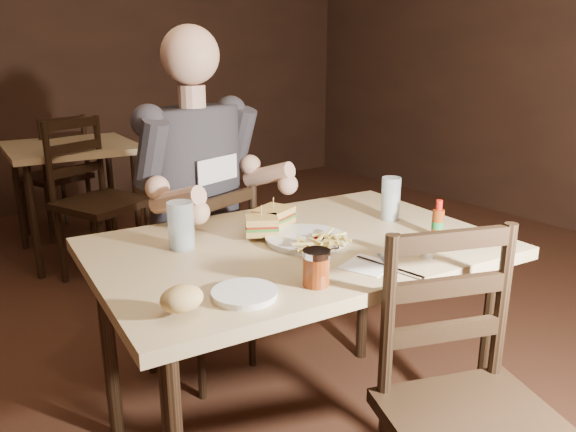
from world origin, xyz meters
TOP-DOWN VIEW (x-y plane):
  - room_shell at (0.00, 0.00)m, footprint 7.00×7.00m
  - main_table at (-0.25, -0.24)m, footprint 1.38×1.00m
  - bg_table at (-0.29, 2.20)m, footprint 0.85×0.85m
  - chair_far at (-0.30, 0.39)m, footprint 0.49×0.52m
  - chair_near at (-0.20, -0.95)m, footprint 0.57×0.59m
  - bg_chair_far at (-0.29, 2.75)m, footprint 0.54×0.57m
  - bg_chair_near at (-0.29, 1.65)m, footprint 0.61×0.63m
  - diner at (-0.28, 0.33)m, footprint 0.71×0.62m
  - dinner_plate at (-0.22, -0.26)m, footprint 0.29×0.29m
  - sandwich_left at (-0.32, -0.14)m, footprint 0.14×0.13m
  - sandwich_right at (-0.22, -0.07)m, footprint 0.16×0.15m
  - fries_pile at (-0.24, -0.35)m, footprint 0.25×0.19m
  - ketchup_dollop at (-0.20, -0.30)m, footprint 0.04×0.04m
  - glass_left at (-0.58, -0.07)m, footprint 0.09×0.09m
  - glass_right at (0.19, -0.24)m, footprint 0.08×0.08m
  - hot_sauce at (0.17, -0.48)m, footprint 0.04×0.04m
  - salt_shaker at (-0.00, -0.59)m, footprint 0.04×0.04m
  - pepper_shaker at (-0.06, -0.51)m, footprint 0.04×0.04m
  - syrup_dispenser at (-0.41, -0.55)m, footprint 0.08×0.08m
  - napkin at (-0.20, -0.53)m, footprint 0.18×0.17m
  - knife at (-0.17, -0.58)m, footprint 0.05×0.23m
  - fork at (-0.16, -0.57)m, footprint 0.10×0.16m
  - side_plate at (-0.61, -0.50)m, footprint 0.18×0.18m
  - bread_roll at (-0.79, -0.50)m, footprint 0.12×0.10m

SIDE VIEW (x-z plane):
  - chair_far at x=-0.30m, z-range 0.00..0.84m
  - bg_chair_far at x=-0.29m, z-range 0.00..0.91m
  - chair_near at x=-0.20m, z-range 0.00..0.94m
  - bg_chair_near at x=-0.29m, z-range 0.00..0.98m
  - bg_table at x=-0.29m, z-range 0.30..1.07m
  - main_table at x=-0.25m, z-range 0.31..1.08m
  - napkin at x=-0.20m, z-range 0.77..0.77m
  - fork at x=-0.16m, z-range 0.77..0.78m
  - knife at x=-0.17m, z-range 0.77..0.78m
  - side_plate at x=-0.61m, z-range 0.77..0.78m
  - dinner_plate at x=-0.22m, z-range 0.77..0.79m
  - ketchup_dollop at x=-0.20m, z-range 0.79..0.79m
  - pepper_shaker at x=-0.06m, z-range 0.77..0.83m
  - salt_shaker at x=0.00m, z-range 0.77..0.84m
  - fries_pile at x=-0.24m, z-range 0.79..0.82m
  - bread_roll at x=-0.79m, z-range 0.78..0.85m
  - syrup_dispenser at x=-0.41m, z-range 0.77..0.87m
  - sandwich_left at x=-0.32m, z-range 0.79..0.88m
  - hot_sauce at x=0.17m, z-range 0.77..0.90m
  - sandwich_right at x=-0.22m, z-range 0.79..0.89m
  - glass_left at x=-0.58m, z-range 0.77..0.92m
  - glass_right at x=0.19m, z-range 0.77..0.93m
  - diner at x=-0.28m, z-range 0.44..1.47m
  - room_shell at x=0.00m, z-range -2.10..4.90m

